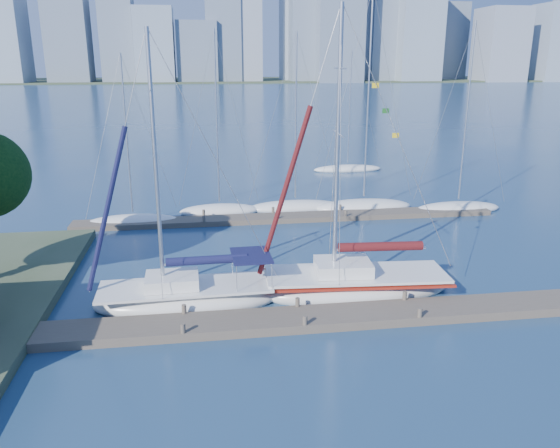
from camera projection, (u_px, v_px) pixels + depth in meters
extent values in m
plane|color=navy|center=(301.00, 323.00, 23.65)|extent=(700.00, 700.00, 0.00)
cube|color=brown|center=(301.00, 319.00, 23.59)|extent=(26.00, 2.00, 0.40)
cube|color=brown|center=(288.00, 218.00, 39.05)|extent=(30.00, 1.80, 0.36)
cube|color=#38472D|center=(205.00, 81.00, 327.17)|extent=(800.00, 100.00, 1.50)
ellipsoid|color=silver|center=(186.00, 301.00, 25.33)|extent=(8.58, 3.02, 1.49)
cube|color=silver|center=(186.00, 287.00, 25.13)|extent=(7.95, 2.78, 0.12)
cube|color=silver|center=(172.00, 281.00, 24.93)|extent=(2.44, 1.88, 0.55)
cylinder|color=silver|center=(156.00, 166.00, 23.34)|extent=(0.18, 0.18, 11.26)
cylinder|color=silver|center=(207.00, 262.00, 24.97)|extent=(4.03, 0.21, 0.10)
cylinder|color=black|center=(207.00, 260.00, 24.94)|extent=(3.72, 0.50, 0.40)
cube|color=black|center=(251.00, 255.00, 25.24)|extent=(1.86, 2.42, 0.08)
ellipsoid|color=silver|center=(356.00, 288.00, 26.61)|extent=(9.55, 3.70, 1.64)
cube|color=silver|center=(356.00, 274.00, 26.40)|extent=(8.85, 3.41, 0.13)
cube|color=silver|center=(343.00, 267.00, 26.24)|extent=(2.76, 2.17, 0.60)
cylinder|color=silver|center=(338.00, 147.00, 24.56)|extent=(0.20, 0.20, 12.22)
cylinder|color=silver|center=(380.00, 249.00, 26.12)|extent=(4.43, 0.41, 0.11)
cylinder|color=#400D0E|center=(380.00, 247.00, 26.08)|extent=(4.10, 0.72, 0.44)
cube|color=maroon|center=(356.00, 277.00, 26.45)|extent=(9.05, 3.55, 0.11)
ellipsoid|color=silver|center=(134.00, 222.00, 38.08)|extent=(6.61, 4.11, 0.99)
cylinder|color=silver|center=(127.00, 136.00, 36.37)|extent=(0.11, 0.11, 10.54)
ellipsoid|color=silver|center=(220.00, 211.00, 40.81)|extent=(6.18, 2.86, 1.02)
cylinder|color=silver|center=(217.00, 118.00, 38.86)|extent=(0.11, 0.11, 12.16)
ellipsoid|color=silver|center=(295.00, 207.00, 41.81)|extent=(7.46, 2.96, 1.05)
cylinder|color=silver|center=(296.00, 118.00, 39.88)|extent=(0.12, 0.12, 11.99)
ellipsoid|color=silver|center=(363.00, 207.00, 41.74)|extent=(7.51, 2.55, 1.21)
cylinder|color=silver|center=(368.00, 97.00, 39.39)|extent=(0.13, 0.13, 14.76)
ellipsoid|color=silver|center=(458.00, 209.00, 41.40)|extent=(6.95, 3.72, 1.05)
cylinder|color=silver|center=(467.00, 114.00, 39.37)|extent=(0.11, 0.11, 12.68)
ellipsoid|color=silver|center=(348.00, 169.00, 56.69)|extent=(7.34, 2.77, 0.94)
cylinder|color=silver|center=(350.00, 108.00, 54.91)|extent=(0.10, 0.10, 11.10)
cube|color=slate|center=(10.00, 37.00, 273.19)|extent=(13.82, 23.42, 45.82)
cube|color=slate|center=(68.00, 36.00, 280.03)|extent=(21.10, 17.63, 47.36)
cube|color=gray|center=(119.00, 46.00, 305.11)|extent=(13.93, 17.61, 38.66)
cube|color=slate|center=(155.00, 46.00, 284.92)|extent=(19.82, 19.81, 37.99)
cube|color=slate|center=(197.00, 52.00, 290.49)|extent=(21.19, 16.86, 31.50)
cube|color=gray|center=(244.00, 9.00, 290.28)|extent=(18.21, 14.99, 76.01)
cube|color=slate|center=(295.00, 11.00, 308.82)|extent=(16.39, 17.46, 76.42)
cube|color=slate|center=(339.00, 17.00, 287.99)|extent=(24.38, 18.95, 66.80)
cube|color=gray|center=(367.00, 36.00, 308.61)|extent=(13.20, 17.11, 49.64)
cube|color=slate|center=(419.00, 29.00, 296.69)|extent=(22.99, 18.80, 56.13)
cube|color=slate|center=(448.00, 42.00, 330.99)|extent=(17.52, 17.52, 44.61)
cube|color=gray|center=(500.00, 45.00, 305.04)|extent=(23.10, 23.94, 39.53)
cube|color=slate|center=(551.00, 43.00, 308.94)|extent=(15.31, 21.38, 42.14)
cube|color=slate|center=(386.00, 3.00, 300.49)|extent=(18.18, 18.00, 83.42)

